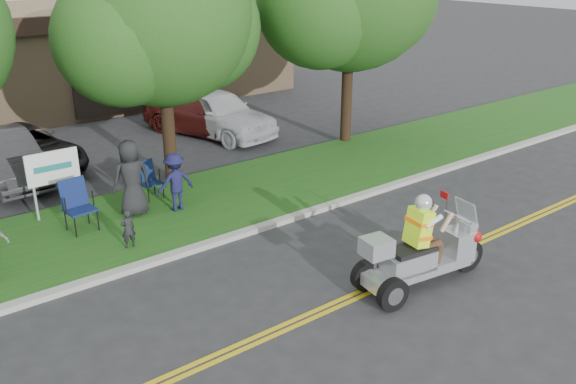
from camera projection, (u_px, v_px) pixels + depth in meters
ground at (323, 292)px, 11.85m from camera, size 120.00×120.00×0.00m
centerline_near at (343, 305)px, 11.42m from camera, size 60.00×0.10×0.01m
centerline_far at (337, 301)px, 11.54m from camera, size 60.00×0.10×0.01m
curb at (237, 235)px, 14.07m from camera, size 60.00×0.25×0.12m
grass_verge at (191, 206)px, 15.66m from camera, size 60.00×4.00×0.10m
commercial_building at (72, 53)px, 26.20m from camera, size 18.00×8.20×4.00m
tree_mid at (162, 22)px, 15.84m from camera, size 5.88×4.80×7.05m
business_sign at (53, 171)px, 14.60m from camera, size 1.25×0.06×1.75m
trike_scooter at (420, 255)px, 11.80m from camera, size 3.01×1.12×1.97m
lawn_chair_a at (77, 202)px, 14.05m from camera, size 0.69×0.71×1.20m
lawn_chair_b at (148, 177)px, 15.90m from camera, size 0.58×0.60×0.99m
spectator_chair_a at (175, 182)px, 15.07m from camera, size 0.97×0.57×1.48m
spectator_chair_b at (131, 178)px, 14.72m from camera, size 0.95×0.64×1.89m
child_left at (128, 229)px, 13.25m from camera, size 0.33×0.22×0.87m
parked_car_left at (4, 158)px, 17.20m from camera, size 1.78×4.46×1.44m
parked_car_mid at (24, 149)px, 18.16m from camera, size 3.04×4.97×1.29m
parked_car_right at (207, 113)px, 21.76m from camera, size 3.70×5.43×1.46m
parked_car_far_right at (216, 112)px, 21.53m from camera, size 2.82×5.14×1.66m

